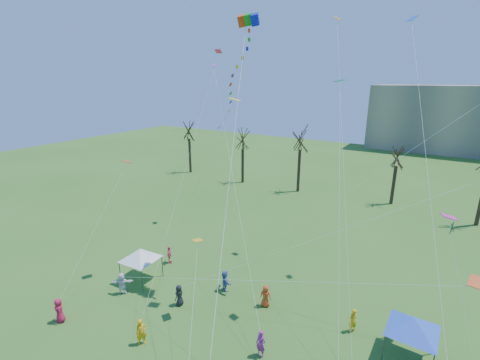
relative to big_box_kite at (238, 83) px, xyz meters
The scene contains 6 objects.
bare_tree_row 28.54m from the big_box_kite, 72.28° to the left, with size 69.00×8.84×10.36m.
big_box_kite is the anchor object (origin of this frame).
canopy_tent_white 16.03m from the big_box_kite, 156.18° to the right, with size 3.74×3.74×2.81m.
canopy_tent_blue 18.66m from the big_box_kite, ahead, with size 3.92×3.92×2.94m.
festival_crowd 16.43m from the big_box_kite, 54.92° to the right, with size 25.52×10.94×1.81m.
small_kites_aloft 5.62m from the big_box_kite, 18.79° to the left, with size 27.74×18.30×30.84m.
Camera 1 is at (8.39, -10.16, 16.40)m, focal length 25.00 mm.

